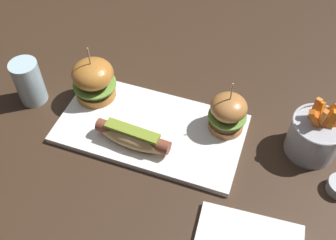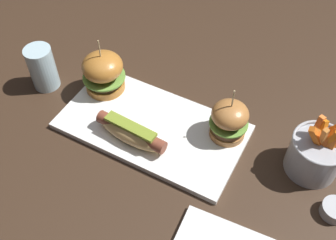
% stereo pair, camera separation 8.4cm
% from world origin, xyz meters
% --- Properties ---
extents(ground_plane, '(3.00, 3.00, 0.00)m').
position_xyz_m(ground_plane, '(0.00, 0.00, 0.00)').
color(ground_plane, '#382619').
extents(platter_main, '(0.41, 0.22, 0.01)m').
position_xyz_m(platter_main, '(0.00, 0.00, 0.01)').
color(platter_main, white).
rests_on(platter_main, ground).
extents(hot_dog, '(0.17, 0.06, 0.05)m').
position_xyz_m(hot_dog, '(-0.02, -0.06, 0.04)').
color(hot_dog, tan).
rests_on(hot_dog, platter_main).
extents(slider_left, '(0.10, 0.10, 0.14)m').
position_xyz_m(slider_left, '(-0.16, 0.05, 0.06)').
color(slider_left, '#B6712C').
rests_on(slider_left, platter_main).
extents(slider_right, '(0.08, 0.08, 0.14)m').
position_xyz_m(slider_right, '(0.16, 0.06, 0.06)').
color(slider_right, '#B17139').
rests_on(slider_right, platter_main).
extents(fries_bucket, '(0.11, 0.11, 0.14)m').
position_xyz_m(fries_bucket, '(0.34, 0.07, 0.05)').
color(fries_bucket, '#A8AAB2').
rests_on(fries_bucket, ground).
extents(water_glass, '(0.06, 0.06, 0.11)m').
position_xyz_m(water_glass, '(-0.30, -0.00, 0.06)').
color(water_glass, silver).
rests_on(water_glass, ground).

